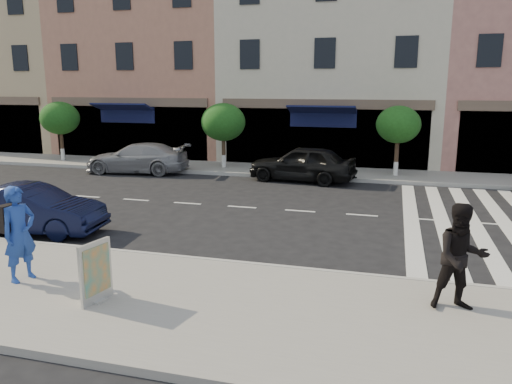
{
  "coord_description": "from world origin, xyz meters",
  "views": [
    {
      "loc": [
        2.84,
        -11.71,
        4.1
      ],
      "look_at": [
        -0.47,
        0.25,
        1.4
      ],
      "focal_mm": 35.0,
      "sensor_mm": 36.0,
      "label": 1
    }
  ],
  "objects_px": {
    "photographer": "(19,234)",
    "poster_board": "(96,273)",
    "car_far_mid": "(302,163)",
    "walker": "(461,258)",
    "car_far_left": "(137,158)",
    "car_near_mid": "(30,209)"
  },
  "relations": [
    {
      "from": "car_near_mid",
      "to": "car_far_left",
      "type": "relative_size",
      "value": 0.85
    },
    {
      "from": "car_near_mid",
      "to": "car_far_left",
      "type": "bearing_deg",
      "value": 5.6
    },
    {
      "from": "car_near_mid",
      "to": "poster_board",
      "type": "bearing_deg",
      "value": -135.48
    },
    {
      "from": "walker",
      "to": "car_far_mid",
      "type": "bearing_deg",
      "value": 99.86
    },
    {
      "from": "photographer",
      "to": "walker",
      "type": "height_order",
      "value": "photographer"
    },
    {
      "from": "poster_board",
      "to": "car_far_left",
      "type": "height_order",
      "value": "car_far_left"
    },
    {
      "from": "poster_board",
      "to": "car_far_mid",
      "type": "distance_m",
      "value": 13.37
    },
    {
      "from": "car_far_left",
      "to": "car_far_mid",
      "type": "bearing_deg",
      "value": 84.21
    },
    {
      "from": "poster_board",
      "to": "car_far_mid",
      "type": "xyz_separation_m",
      "value": [
        1.42,
        13.3,
        0.06
      ]
    },
    {
      "from": "poster_board",
      "to": "car_far_mid",
      "type": "relative_size",
      "value": 0.26
    },
    {
      "from": "photographer",
      "to": "car_far_left",
      "type": "xyz_separation_m",
      "value": [
        -4.34,
        12.77,
        -0.44
      ]
    },
    {
      "from": "photographer",
      "to": "car_far_left",
      "type": "height_order",
      "value": "photographer"
    },
    {
      "from": "photographer",
      "to": "poster_board",
      "type": "bearing_deg",
      "value": -88.32
    },
    {
      "from": "car_far_left",
      "to": "photographer",
      "type": "bearing_deg",
      "value": 12.99
    },
    {
      "from": "car_far_left",
      "to": "car_far_mid",
      "type": "xyz_separation_m",
      "value": [
        7.83,
        0.0,
        0.07
      ]
    },
    {
      "from": "poster_board",
      "to": "car_far_mid",
      "type": "bearing_deg",
      "value": 95.89
    },
    {
      "from": "walker",
      "to": "photographer",
      "type": "bearing_deg",
      "value": 173.31
    },
    {
      "from": "walker",
      "to": "car_far_left",
      "type": "relative_size",
      "value": 0.4
    },
    {
      "from": "poster_board",
      "to": "car_far_mid",
      "type": "height_order",
      "value": "car_far_mid"
    },
    {
      "from": "car_near_mid",
      "to": "walker",
      "type": "bearing_deg",
      "value": -107.72
    },
    {
      "from": "car_far_left",
      "to": "car_near_mid",
      "type": "bearing_deg",
      "value": 5.41
    },
    {
      "from": "car_near_mid",
      "to": "photographer",
      "type": "bearing_deg",
      "value": -148.55
    }
  ]
}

